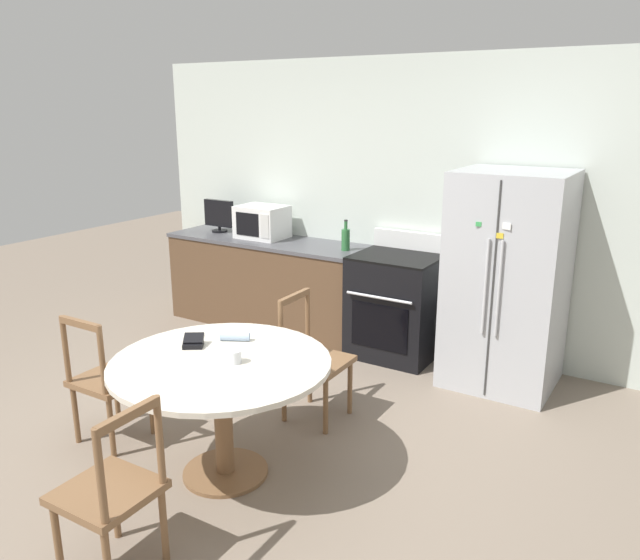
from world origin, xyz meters
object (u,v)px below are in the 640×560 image
object	(u,v)px
dining_chair_far	(314,360)
dining_chair_left	(107,380)
refrigerator	(507,280)
dining_chair_near	(112,493)
candle_glass	(235,357)
oven_range	(396,305)
counter_bottle	(346,239)
microwave	(262,222)
countertop_tv	(219,215)
wallet	(193,342)

from	to	relation	value
dining_chair_far	dining_chair_left	distance (m)	1.40
refrigerator	dining_chair_near	xyz separation A→B (m)	(-0.94, -3.12, -0.42)
candle_glass	oven_range	bearing A→B (deg)	90.69
counter_bottle	dining_chair_far	world-z (taller)	counter_bottle
dining_chair_far	candle_glass	world-z (taller)	dining_chair_far
microwave	dining_chair_left	xyz separation A→B (m)	(0.53, -2.43, -0.62)
oven_range	dining_chair_near	world-z (taller)	oven_range
countertop_tv	counter_bottle	bearing A→B (deg)	-1.84
countertop_tv	dining_chair_left	bearing A→B (deg)	-65.91
countertop_tv	dining_chair_far	size ratio (longest dim) A/B	0.39
microwave	dining_chair_left	size ratio (longest dim) A/B	0.52
dining_chair_left	refrigerator	bearing A→B (deg)	49.17
refrigerator	dining_chair_left	distance (m)	3.04
countertop_tv	dining_chair_left	size ratio (longest dim) A/B	0.39
oven_range	microwave	xyz separation A→B (m)	(-1.51, 0.06, 0.59)
counter_bottle	candle_glass	world-z (taller)	counter_bottle
dining_chair_far	refrigerator	bearing A→B (deg)	142.83
dining_chair_left	microwave	bearing A→B (deg)	101.77
counter_bottle	candle_glass	xyz separation A→B (m)	(0.55, -2.27, -0.22)
refrigerator	dining_chair_left	xyz separation A→B (m)	(-1.95, -2.30, -0.42)
dining_chair_near	candle_glass	xyz separation A→B (m)	(-0.01, 0.93, 0.35)
refrigerator	candle_glass	size ratio (longest dim) A/B	20.81
candle_glass	wallet	distance (m)	0.38
microwave	wallet	size ratio (longest dim) A/B	2.72
countertop_tv	counter_bottle	world-z (taller)	countertop_tv
dining_chair_far	oven_range	bearing A→B (deg)	179.58
oven_range	wallet	distance (m)	2.24
dining_chair_far	wallet	bearing A→B (deg)	-23.57
refrigerator	dining_chair_far	distance (m)	1.68
countertop_tv	wallet	xyz separation A→B (m)	(1.71, -2.25, -0.30)
refrigerator	dining_chair_left	size ratio (longest dim) A/B	1.90
microwave	candle_glass	bearing A→B (deg)	-56.52
countertop_tv	candle_glass	size ratio (longest dim) A/B	4.29
oven_range	microwave	world-z (taller)	microwave
dining_chair_far	dining_chair_left	xyz separation A→B (m)	(-0.98, -1.00, 0.00)
refrigerator	wallet	xyz separation A→B (m)	(-1.32, -2.13, -0.08)
refrigerator	counter_bottle	distance (m)	1.51
refrigerator	dining_chair_far	xyz separation A→B (m)	(-0.97, -1.30, -0.42)
dining_chair_left	candle_glass	xyz separation A→B (m)	(1.01, 0.11, 0.35)
countertop_tv	wallet	bearing A→B (deg)	-52.79
candle_glass	wallet	xyz separation A→B (m)	(-0.38, 0.06, -0.01)
countertop_tv	dining_chair_near	xyz separation A→B (m)	(2.09, -3.25, -0.64)
oven_range	candle_glass	distance (m)	2.28
dining_chair_near	countertop_tv	bearing A→B (deg)	31.91
refrigerator	counter_bottle	size ratio (longest dim) A/B	6.07
oven_range	dining_chair_far	distance (m)	1.37
oven_range	dining_chair_far	bearing A→B (deg)	-89.98
refrigerator	dining_chair_near	world-z (taller)	refrigerator
microwave	countertop_tv	xyz separation A→B (m)	(-0.55, -0.00, 0.02)
countertop_tv	wallet	size ratio (longest dim) A/B	2.05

